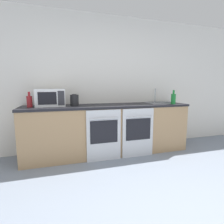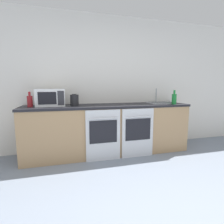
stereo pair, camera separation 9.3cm
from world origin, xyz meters
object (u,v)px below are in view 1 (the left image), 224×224
Objects in this scene: bottle_red at (29,101)px; bottle_green at (173,99)px; kettle at (74,100)px; sink at (159,102)px; microwave at (51,98)px; oven_right at (138,132)px; oven_left at (104,135)px.

bottle_green reaches higher than bottle_red.
kettle is 0.43× the size of sink.
bottle_green is at bearing -7.39° from microwave.
oven_right is 1.84× the size of microwave.
bottle_green is (0.78, 0.11, 0.57)m from oven_right.
bottle_red reaches higher than kettle.
oven_right is 1.26m from kettle.
oven_left is 0.81m from kettle.
bottle_red is 0.72m from kettle.
sink is (1.69, 0.01, -0.08)m from kettle.
bottle_green reaches higher than oven_left.
oven_right is 1.62m from microwave.
microwave is (-0.82, 0.40, 0.62)m from oven_left.
bottle_green is at bearing 8.34° from oven_right.
bottle_red is 2.55m from bottle_green.
bottle_green is (1.40, 0.11, 0.57)m from oven_left.
microwave is at bearing 153.99° from oven_left.
sink is at bearing 116.00° from bottle_green.
oven_right is at bearing 0.00° from oven_left.
oven_left is 1.10m from microwave.
bottle_red is 1.23× the size of kettle.
bottle_red is at bearing -166.35° from microwave.
bottle_red is at bearing -174.50° from kettle.
bottle_red is at bearing -178.23° from sink.
bottle_red is 0.93× the size of bottle_green.
microwave is 2.33× the size of kettle.
sink reaches higher than bottle_green.
bottle_green reaches higher than kettle.
microwave is (-1.44, 0.40, 0.62)m from oven_right.
oven_left is at bearing -162.41° from sink.
sink reaches higher than oven_right.
kettle is (-1.05, 0.39, 0.57)m from oven_right.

